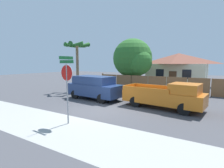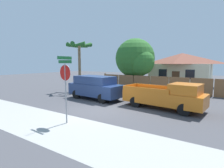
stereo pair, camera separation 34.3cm
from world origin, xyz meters
The scene contains 9 objects.
ground_plane centered at (0.00, 0.00, 0.00)m, with size 80.00×80.00×0.00m, color #47474C.
sidewalk_strip centered at (0.00, -3.60, 0.00)m, with size 36.00×3.20×0.01m.
wooden_fence centered at (1.08, 8.80, 0.81)m, with size 13.77×0.12×1.72m.
house centered at (1.73, 16.26, 2.23)m, with size 7.60×7.04×4.32m.
oak_tree centered at (-2.30, 10.39, 3.45)m, with size 4.93×4.69×5.91m.
palm_tree centered at (-6.09, 4.69, 4.36)m, with size 2.53×2.73×5.10m.
red_suv centered at (-2.21, 2.43, 1.03)m, with size 4.92×2.40×1.92m.
orange_pickup centered at (3.61, 2.40, 0.85)m, with size 5.32×2.37×1.74m.
stop_sign centered at (0.23, -2.98, 2.25)m, with size 0.94×0.85×3.30m.
Camera 1 is at (6.43, -9.01, 2.98)m, focal length 28.00 mm.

